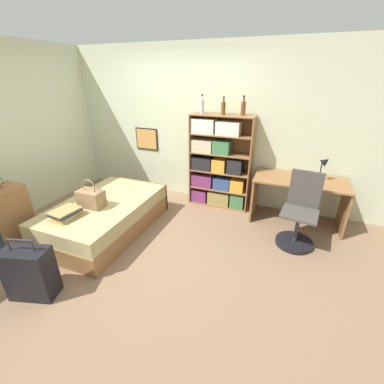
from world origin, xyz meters
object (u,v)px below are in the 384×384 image
object	(u,v)px
suitcase	(30,273)
desk_chair	(298,222)
bottle_brown	(223,108)
bottle_clear	(243,108)
bookcase	(218,165)
desk	(299,192)
desk_lamp	(324,165)
bottle_green	(202,106)
dresser	(1,216)
bed	(106,215)
handbag	(91,198)
book_stack_on_bed	(66,213)

from	to	relation	value
suitcase	desk_chair	xyz separation A→B (m)	(2.50, 1.98, 0.04)
bottle_brown	bottle_clear	distance (m)	0.30
suitcase	bookcase	size ratio (longest dim) A/B	0.45
suitcase	bottle_brown	size ratio (longest dim) A/B	2.59
desk	desk_lamp	bearing A→B (deg)	10.74
suitcase	bottle_brown	distance (m)	3.26
bottle_green	bottle_brown	world-z (taller)	bottle_green
suitcase	dresser	world-z (taller)	dresser
dresser	bottle_brown	bearing A→B (deg)	42.63
bookcase	bottle_green	size ratio (longest dim) A/B	5.28
bed	handbag	bearing A→B (deg)	-105.73
bookcase	desk_lamp	distance (m)	1.61
handbag	bookcase	world-z (taller)	bookcase
book_stack_on_bed	desk	xyz separation A→B (m)	(2.74, 1.79, 0.00)
handbag	desk	size ratio (longest dim) A/B	0.30
bottle_brown	desk_lamp	size ratio (longest dim) A/B	0.72
book_stack_on_bed	desk_chair	size ratio (longest dim) A/B	0.39
bookcase	bottle_green	xyz separation A→B (m)	(-0.28, -0.04, 0.95)
bottle_green	desk_chair	distance (m)	2.22
handbag	bookcase	distance (m)	2.07
desk_chair	dresser	bearing A→B (deg)	-158.37
bottle_green	desk	size ratio (longest dim) A/B	0.22
handbag	bookcase	bearing A→B (deg)	49.97
handbag	desk	world-z (taller)	handbag
bottle_green	desk	bearing A→B (deg)	-3.81
dresser	bookcase	size ratio (longest dim) A/B	0.53
bed	bottle_green	size ratio (longest dim) A/B	6.18
bookcase	bottle_brown	xyz separation A→B (m)	(0.06, -0.02, 0.94)
handbag	dresser	distance (m)	1.17
dresser	bottle_brown	size ratio (longest dim) A/B	3.10
book_stack_on_bed	bottle_green	world-z (taller)	bottle_green
desk	bed	bearing A→B (deg)	-154.32
bottle_brown	dresser	bearing A→B (deg)	-137.37
book_stack_on_bed	desk	world-z (taller)	desk
bottle_brown	desk_chair	bearing A→B (deg)	-29.20
bottle_brown	desk_chair	size ratio (longest dim) A/B	0.27
dresser	bottle_brown	distance (m)	3.44
bookcase	book_stack_on_bed	bearing A→B (deg)	-126.32
bottle_green	bottle_clear	world-z (taller)	bottle_green
handbag	bottle_brown	size ratio (longest dim) A/B	1.50
handbag	dresser	bearing A→B (deg)	-147.92
bookcase	bottle_green	world-z (taller)	bottle_green
bed	desk	bearing A→B (deg)	25.68
dresser	desk	xyz separation A→B (m)	(3.62, 2.04, 0.09)
bookcase	bottle_clear	distance (m)	1.01
bookcase	desk	distance (m)	1.34
book_stack_on_bed	bottle_clear	distance (m)	2.89
book_stack_on_bed	bottle_clear	world-z (taller)	bottle_clear
dresser	desk_lamp	size ratio (longest dim) A/B	2.23
handbag	suitcase	distance (m)	1.19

